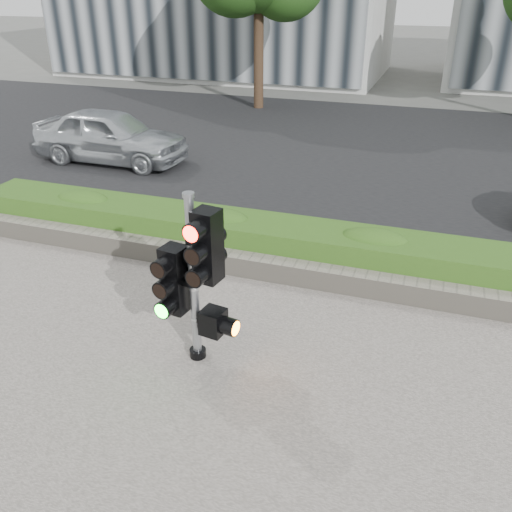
% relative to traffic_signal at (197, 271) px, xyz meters
% --- Properties ---
extents(ground, '(120.00, 120.00, 0.00)m').
position_rel_traffic_signal_xyz_m(ground, '(0.27, 0.36, -1.27)').
color(ground, '#51514C').
rests_on(ground, ground).
extents(sidewalk, '(16.00, 11.00, 0.03)m').
position_rel_traffic_signal_xyz_m(sidewalk, '(0.27, -2.14, -1.26)').
color(sidewalk, '#9E9389').
rests_on(sidewalk, ground).
extents(road, '(60.00, 13.00, 0.02)m').
position_rel_traffic_signal_xyz_m(road, '(0.27, 10.36, -1.26)').
color(road, black).
rests_on(road, ground).
extents(curb, '(60.00, 0.25, 0.12)m').
position_rel_traffic_signal_xyz_m(curb, '(0.27, 3.51, -1.21)').
color(curb, gray).
rests_on(curb, ground).
extents(stone_wall, '(12.00, 0.32, 0.34)m').
position_rel_traffic_signal_xyz_m(stone_wall, '(0.27, 2.26, -1.07)').
color(stone_wall, gray).
rests_on(stone_wall, sidewalk).
extents(hedge, '(12.00, 1.00, 0.68)m').
position_rel_traffic_signal_xyz_m(hedge, '(0.27, 2.91, -0.90)').
color(hedge, '#5B972E').
rests_on(hedge, sidewalk).
extents(traffic_signal, '(0.81, 0.63, 2.25)m').
position_rel_traffic_signal_xyz_m(traffic_signal, '(0.00, 0.00, 0.00)').
color(traffic_signal, black).
rests_on(traffic_signal, sidewalk).
extents(car_silver, '(4.14, 1.71, 1.40)m').
position_rel_traffic_signal_xyz_m(car_silver, '(-5.71, 7.00, -0.55)').
color(car_silver, silver).
rests_on(car_silver, road).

